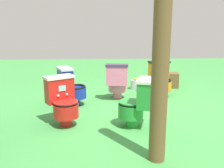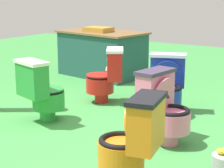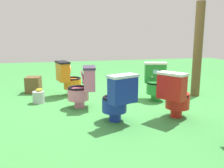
{
  "view_description": "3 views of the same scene",
  "coord_description": "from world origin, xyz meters",
  "px_view_note": "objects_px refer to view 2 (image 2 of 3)",
  "views": [
    {
      "loc": [
        -4.2,
        0.65,
        1.45
      ],
      "look_at": [
        0.05,
        0.44,
        0.46
      ],
      "focal_mm": 40.16,
      "sensor_mm": 36.0,
      "label": 1
    },
    {
      "loc": [
        2.4,
        -3.2,
        1.52
      ],
      "look_at": [
        -0.05,
        0.49,
        0.47
      ],
      "focal_mm": 66.13,
      "sensor_mm": 36.0,
      "label": 2
    },
    {
      "loc": [
        1.2,
        4.55,
        1.3
      ],
      "look_at": [
        0.25,
        0.64,
        0.47
      ],
      "focal_mm": 39.88,
      "sensor_mm": 36.0,
      "label": 3
    }
  ],
  "objects_px": {
    "toilet_blue": "(167,84)",
    "vendor_table": "(102,53)",
    "toilet_pink": "(164,107)",
    "toilet_orange": "(133,139)",
    "toilet_green": "(41,91)",
    "toilet_red": "(107,75)"
  },
  "relations": [
    {
      "from": "toilet_orange",
      "to": "vendor_table",
      "type": "xyz_separation_m",
      "value": [
        -2.52,
        3.19,
        0.02
      ]
    },
    {
      "from": "toilet_blue",
      "to": "toilet_green",
      "type": "bearing_deg",
      "value": 22.98
    },
    {
      "from": "toilet_blue",
      "to": "toilet_green",
      "type": "xyz_separation_m",
      "value": [
        -1.05,
        -1.06,
        -0.0
      ]
    },
    {
      "from": "toilet_pink",
      "to": "vendor_table",
      "type": "xyz_separation_m",
      "value": [
        -2.32,
        2.26,
        0.02
      ]
    },
    {
      "from": "toilet_blue",
      "to": "vendor_table",
      "type": "xyz_separation_m",
      "value": [
        -1.92,
        1.38,
        0.02
      ]
    },
    {
      "from": "toilet_orange",
      "to": "toilet_blue",
      "type": "distance_m",
      "value": 1.9
    },
    {
      "from": "toilet_green",
      "to": "toilet_red",
      "type": "height_order",
      "value": "same"
    },
    {
      "from": "toilet_green",
      "to": "toilet_pink",
      "type": "relative_size",
      "value": 1.0
    },
    {
      "from": "toilet_blue",
      "to": "toilet_pink",
      "type": "relative_size",
      "value": 1.0
    },
    {
      "from": "toilet_orange",
      "to": "toilet_pink",
      "type": "xyz_separation_m",
      "value": [
        -0.2,
        0.93,
        0.0
      ]
    },
    {
      "from": "toilet_orange",
      "to": "toilet_pink",
      "type": "relative_size",
      "value": 1.0
    },
    {
      "from": "toilet_green",
      "to": "toilet_red",
      "type": "relative_size",
      "value": 1.0
    },
    {
      "from": "toilet_green",
      "to": "toilet_blue",
      "type": "bearing_deg",
      "value": 61.23
    },
    {
      "from": "toilet_orange",
      "to": "toilet_blue",
      "type": "height_order",
      "value": "same"
    },
    {
      "from": "toilet_red",
      "to": "toilet_pink",
      "type": "height_order",
      "value": "same"
    },
    {
      "from": "toilet_orange",
      "to": "toilet_blue",
      "type": "bearing_deg",
      "value": 5.58
    },
    {
      "from": "toilet_red",
      "to": "toilet_pink",
      "type": "relative_size",
      "value": 1.0
    },
    {
      "from": "toilet_pink",
      "to": "toilet_blue",
      "type": "bearing_deg",
      "value": -148.41
    },
    {
      "from": "toilet_blue",
      "to": "vendor_table",
      "type": "bearing_deg",
      "value": -58.15
    },
    {
      "from": "toilet_pink",
      "to": "vendor_table",
      "type": "relative_size",
      "value": 0.46
    },
    {
      "from": "toilet_blue",
      "to": "toilet_pink",
      "type": "bearing_deg",
      "value": 92.09
    },
    {
      "from": "vendor_table",
      "to": "toilet_blue",
      "type": "bearing_deg",
      "value": -35.75
    }
  ]
}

